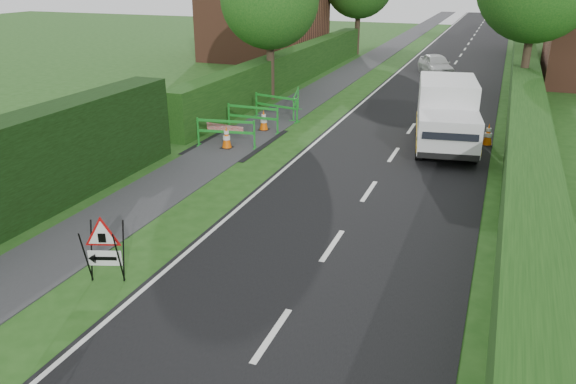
# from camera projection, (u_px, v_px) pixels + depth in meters

# --- Properties ---
(ground) EXTENTS (120.00, 120.00, 0.00)m
(ground) POSITION_uv_depth(u_px,v_px,m) (111.00, 337.00, 9.38)
(ground) COLOR #1E4814
(ground) RESTS_ON ground
(road_surface) EXTENTS (6.00, 90.00, 0.02)m
(road_surface) POSITION_uv_depth(u_px,v_px,m) (459.00, 57.00, 38.90)
(road_surface) COLOR black
(road_surface) RESTS_ON ground
(footpath) EXTENTS (2.00, 90.00, 0.02)m
(footpath) POSITION_uv_depth(u_px,v_px,m) (381.00, 53.00, 40.72)
(footpath) COLOR #2D2D30
(footpath) RESTS_ON ground
(hedge_west_far) EXTENTS (1.00, 24.00, 1.80)m
(hedge_west_far) POSITION_uv_depth(u_px,v_px,m) (293.00, 83.00, 30.12)
(hedge_west_far) COLOR #14380F
(hedge_west_far) RESTS_ON ground
(hedge_east) EXTENTS (1.20, 50.00, 1.50)m
(hedge_east) POSITION_uv_depth(u_px,v_px,m) (523.00, 132.00, 21.09)
(hedge_east) COLOR #14380F
(hedge_east) RESTS_ON ground
(house_west) EXTENTS (7.50, 7.40, 7.88)m
(house_west) POSITION_uv_depth(u_px,v_px,m) (265.00, 14.00, 37.64)
(house_west) COLOR brown
(house_west) RESTS_ON ground
(triangle_sign) EXTENTS (1.02, 1.02, 1.17)m
(triangle_sign) POSITION_uv_depth(u_px,v_px,m) (101.00, 245.00, 10.74)
(triangle_sign) COLOR black
(triangle_sign) RESTS_ON ground
(works_van) EXTENTS (2.59, 5.05, 2.20)m
(works_van) POSITION_uv_depth(u_px,v_px,m) (447.00, 113.00, 19.02)
(works_van) COLOR silver
(works_van) RESTS_ON ground
(traffic_cone_0) EXTENTS (0.38, 0.38, 0.79)m
(traffic_cone_0) POSITION_uv_depth(u_px,v_px,m) (467.00, 147.00, 18.03)
(traffic_cone_0) COLOR black
(traffic_cone_0) RESTS_ON ground
(traffic_cone_1) EXTENTS (0.38, 0.38, 0.79)m
(traffic_cone_1) POSITION_uv_depth(u_px,v_px,m) (488.00, 134.00, 19.41)
(traffic_cone_1) COLOR black
(traffic_cone_1) RESTS_ON ground
(traffic_cone_2) EXTENTS (0.38, 0.38, 0.79)m
(traffic_cone_2) POSITION_uv_depth(u_px,v_px,m) (475.00, 115.00, 21.93)
(traffic_cone_2) COLOR black
(traffic_cone_2) RESTS_ON ground
(traffic_cone_3) EXTENTS (0.38, 0.38, 0.79)m
(traffic_cone_3) POSITION_uv_depth(u_px,v_px,m) (227.00, 137.00, 19.09)
(traffic_cone_3) COLOR black
(traffic_cone_3) RESTS_ON ground
(traffic_cone_4) EXTENTS (0.38, 0.38, 0.79)m
(traffic_cone_4) POSITION_uv_depth(u_px,v_px,m) (264.00, 120.00, 21.23)
(traffic_cone_4) COLOR black
(traffic_cone_4) RESTS_ON ground
(ped_barrier_0) EXTENTS (2.09, 0.70, 1.00)m
(ped_barrier_0) POSITION_uv_depth(u_px,v_px,m) (226.00, 130.00, 19.12)
(ped_barrier_0) COLOR #198A24
(ped_barrier_0) RESTS_ON ground
(ped_barrier_1) EXTENTS (2.06, 0.36, 1.00)m
(ped_barrier_1) POSITION_uv_depth(u_px,v_px,m) (253.00, 115.00, 21.00)
(ped_barrier_1) COLOR #198A24
(ped_barrier_1) RESTS_ON ground
(ped_barrier_2) EXTENTS (2.09, 0.78, 1.00)m
(ped_barrier_2) POSITION_uv_depth(u_px,v_px,m) (276.00, 104.00, 22.71)
(ped_barrier_2) COLOR #198A24
(ped_barrier_2) RESTS_ON ground
(ped_barrier_3) EXTENTS (0.86, 2.08, 1.00)m
(ped_barrier_3) POSITION_uv_depth(u_px,v_px,m) (296.00, 100.00, 23.33)
(ped_barrier_3) COLOR #198A24
(ped_barrier_3) RESTS_ON ground
(redwhite_plank) EXTENTS (1.50, 0.17, 0.25)m
(redwhite_plank) POSITION_uv_depth(u_px,v_px,m) (225.00, 140.00, 20.12)
(redwhite_plank) COLOR red
(redwhite_plank) RESTS_ON ground
(hatchback_car) EXTENTS (2.65, 3.73, 1.18)m
(hatchback_car) POSITION_uv_depth(u_px,v_px,m) (436.00, 65.00, 32.32)
(hatchback_car) COLOR white
(hatchback_car) RESTS_ON ground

